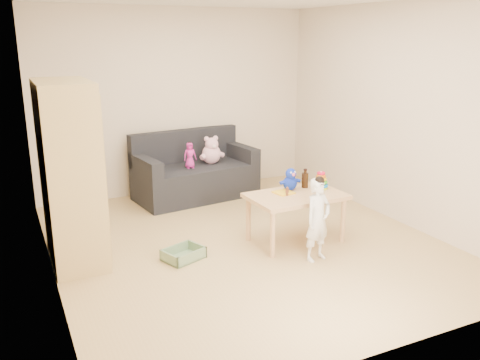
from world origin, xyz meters
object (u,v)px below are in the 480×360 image
wardrobe (70,174)px  toddler (318,221)px  sofa (196,181)px  play_table (295,218)px

wardrobe → toddler: 2.50m
toddler → wardrobe: bearing=141.1°
wardrobe → toddler: size_ratio=2.17×
sofa → toddler: size_ratio=1.98×
sofa → play_table: 2.02m
play_table → toddler: toddler is taller
wardrobe → sofa: wardrobe is taller
wardrobe → toddler: (2.20, -1.07, -0.49)m
wardrobe → play_table: bearing=-14.0°
sofa → play_table: (0.42, -1.98, 0.04)m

